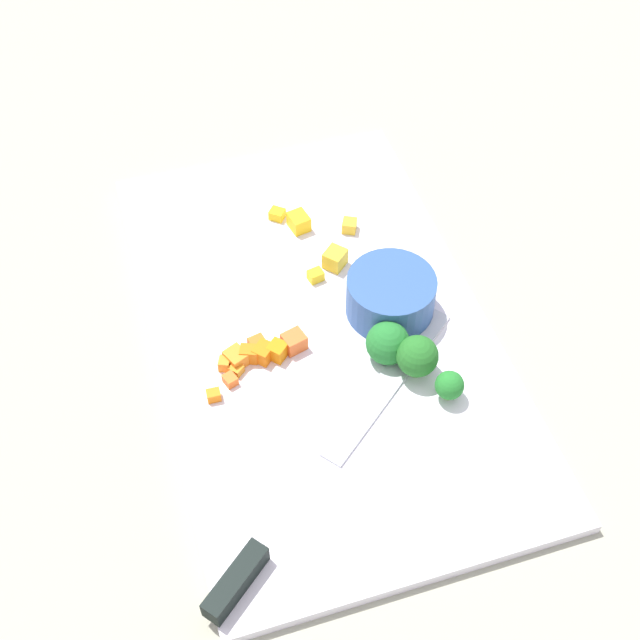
% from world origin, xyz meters
% --- Properties ---
extents(ground_plane, '(4.00, 4.00, 0.00)m').
position_xyz_m(ground_plane, '(0.00, 0.00, 0.00)').
color(ground_plane, '#9C9D87').
extents(cutting_board, '(0.53, 0.31, 0.01)m').
position_xyz_m(cutting_board, '(0.00, 0.00, 0.01)').
color(cutting_board, white).
rests_on(cutting_board, ground_plane).
extents(prep_bowl, '(0.09, 0.09, 0.04)m').
position_xyz_m(prep_bowl, '(0.00, 0.07, 0.03)').
color(prep_bowl, '#2E5390').
rests_on(prep_bowl, cutting_board).
extents(chef_knife, '(0.24, 0.29, 0.02)m').
position_xyz_m(chef_knife, '(0.17, -0.07, 0.02)').
color(chef_knife, silver).
rests_on(chef_knife, cutting_board).
extents(carrot_dice_0, '(0.02, 0.02, 0.01)m').
position_xyz_m(carrot_dice_0, '(0.01, -0.06, 0.02)').
color(carrot_dice_0, orange).
rests_on(carrot_dice_0, cutting_board).
extents(carrot_dice_1, '(0.01, 0.01, 0.01)m').
position_xyz_m(carrot_dice_1, '(0.02, -0.10, 0.02)').
color(carrot_dice_1, orange).
rests_on(carrot_dice_1, cutting_board).
extents(carrot_dice_2, '(0.02, 0.02, 0.01)m').
position_xyz_m(carrot_dice_2, '(0.02, -0.09, 0.02)').
color(carrot_dice_2, orange).
rests_on(carrot_dice_2, cutting_board).
extents(carrot_dice_3, '(0.02, 0.02, 0.02)m').
position_xyz_m(carrot_dice_3, '(0.02, -0.05, 0.02)').
color(carrot_dice_3, orange).
rests_on(carrot_dice_3, cutting_board).
extents(carrot_dice_4, '(0.02, 0.02, 0.02)m').
position_xyz_m(carrot_dice_4, '(0.02, -0.07, 0.02)').
color(carrot_dice_4, orange).
rests_on(carrot_dice_4, cutting_board).
extents(carrot_dice_5, '(0.02, 0.02, 0.02)m').
position_xyz_m(carrot_dice_5, '(0.02, -0.06, 0.02)').
color(carrot_dice_5, orange).
rests_on(carrot_dice_5, cutting_board).
extents(carrot_dice_6, '(0.02, 0.02, 0.02)m').
position_xyz_m(carrot_dice_6, '(0.02, -0.03, 0.02)').
color(carrot_dice_6, orange).
rests_on(carrot_dice_6, cutting_board).
extents(carrot_dice_7, '(0.02, 0.02, 0.01)m').
position_xyz_m(carrot_dice_7, '(0.03, -0.09, 0.02)').
color(carrot_dice_7, orange).
rests_on(carrot_dice_7, cutting_board).
extents(carrot_dice_8, '(0.02, 0.01, 0.01)m').
position_xyz_m(carrot_dice_8, '(0.04, -0.10, 0.02)').
color(carrot_dice_8, orange).
rests_on(carrot_dice_8, cutting_board).
extents(carrot_dice_9, '(0.01, 0.01, 0.01)m').
position_xyz_m(carrot_dice_9, '(0.05, -0.11, 0.02)').
color(carrot_dice_9, orange).
rests_on(carrot_dice_9, cutting_board).
extents(pepper_dice_0, '(0.03, 0.02, 0.02)m').
position_xyz_m(pepper_dice_0, '(-0.13, 0.02, 0.02)').
color(pepper_dice_0, yellow).
rests_on(pepper_dice_0, cutting_board).
extents(pepper_dice_1, '(0.02, 0.02, 0.01)m').
position_xyz_m(pepper_dice_1, '(-0.16, 0.00, 0.02)').
color(pepper_dice_1, yellow).
rests_on(pepper_dice_1, cutting_board).
extents(pepper_dice_2, '(0.01, 0.02, 0.01)m').
position_xyz_m(pepper_dice_2, '(-0.06, 0.01, 0.02)').
color(pepper_dice_2, yellow).
rests_on(pepper_dice_2, cutting_board).
extents(pepper_dice_3, '(0.02, 0.02, 0.01)m').
position_xyz_m(pepper_dice_3, '(-0.12, 0.07, 0.02)').
color(pepper_dice_3, yellow).
rests_on(pepper_dice_3, cutting_board).
extents(pepper_dice_4, '(0.03, 0.03, 0.02)m').
position_xyz_m(pepper_dice_4, '(-0.07, 0.04, 0.02)').
color(pepper_dice_4, yellow).
rests_on(pepper_dice_4, cutting_board).
extents(broccoli_floret_0, '(0.04, 0.04, 0.04)m').
position_xyz_m(broccoli_floret_0, '(0.05, 0.05, 0.03)').
color(broccoli_floret_0, '#94C35B').
rests_on(broccoli_floret_0, cutting_board).
extents(broccoli_floret_1, '(0.03, 0.03, 0.03)m').
position_xyz_m(broccoli_floret_1, '(0.11, 0.09, 0.03)').
color(broccoli_floret_1, '#8FB266').
rests_on(broccoli_floret_1, cutting_board).
extents(broccoli_floret_2, '(0.04, 0.04, 0.04)m').
position_xyz_m(broccoli_floret_2, '(0.08, 0.07, 0.04)').
color(broccoli_floret_2, '#83C069').
rests_on(broccoli_floret_2, cutting_board).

